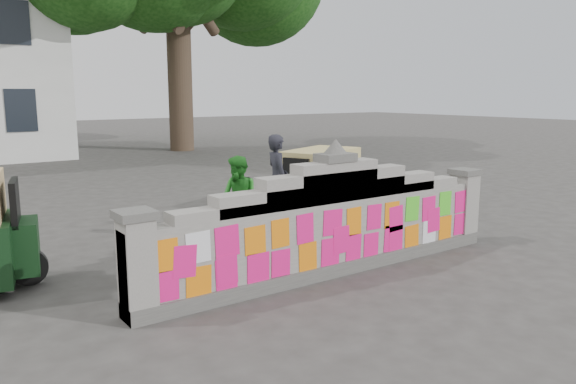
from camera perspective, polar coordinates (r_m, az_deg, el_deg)
name	(u,v)px	position (r m, az deg, el deg)	size (l,w,h in m)	color
ground	(334,273)	(8.52, 4.67, -8.18)	(100.00, 100.00, 0.00)	#383533
parapet_wall	(335,224)	(8.32, 4.77, -3.27)	(6.48, 0.44, 2.01)	#4C4C49
cyclist_bike	(277,210)	(10.55, -1.09, -1.82)	(0.65, 1.86, 0.98)	black
cyclist_rider	(277,192)	(10.48, -1.09, 0.00)	(0.61, 0.40, 1.66)	#212129
pedestrian	(239,200)	(9.96, -5.00, -0.84)	(0.76, 0.59, 1.57)	#248524
rickshaw_right	(319,179)	(12.88, 3.19, 1.37)	(2.56, 1.90, 1.38)	#11331C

